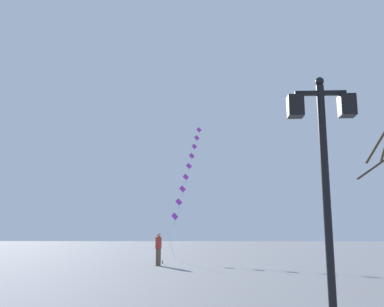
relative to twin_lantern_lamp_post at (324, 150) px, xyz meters
The scene contains 4 objects.
ground_plane 14.11m from the twin_lantern_lamp_post, 103.80° to the left, with size 160.00×160.00×0.00m, color gray.
twin_lantern_lamp_post is the anchor object (origin of this frame).
kite_train 24.26m from the twin_lantern_lamp_post, 99.34° to the left, with size 1.96×12.43×11.07m.
kite_flyer 16.17m from the twin_lantern_lamp_post, 107.81° to the left, with size 0.28×0.62×1.71m.
Camera 1 is at (1.27, -0.94, 1.64)m, focal length 39.56 mm.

